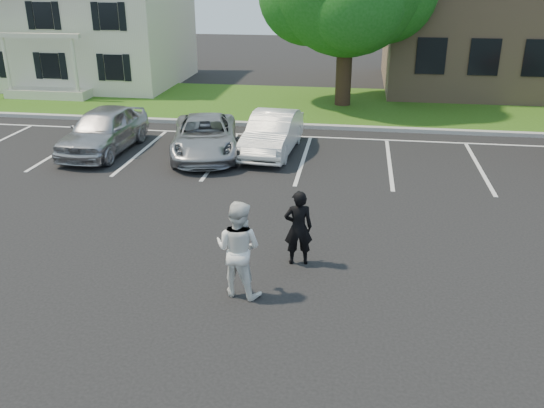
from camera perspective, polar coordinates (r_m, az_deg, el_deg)
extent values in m
plane|color=black|center=(11.81, -0.73, -7.46)|extent=(90.00, 90.00, 0.00)
cube|color=gray|center=(22.92, 4.14, 7.68)|extent=(40.00, 0.30, 0.15)
cube|color=#29510E|center=(26.80, 4.85, 9.75)|extent=(44.00, 8.00, 0.08)
cube|color=silver|center=(21.53, -19.80, 5.24)|extent=(0.12, 5.20, 0.01)
cube|color=silver|center=(20.38, -12.80, 5.09)|extent=(0.12, 5.20, 0.01)
cube|color=silver|center=(19.55, -5.08, 4.84)|extent=(0.12, 5.20, 0.01)
cube|color=silver|center=(19.11, 3.14, 4.48)|extent=(0.12, 5.20, 0.01)
cube|color=silver|center=(19.07, 11.56, 4.01)|extent=(0.12, 5.20, 0.01)
cube|color=silver|center=(19.43, 19.83, 3.46)|extent=(0.12, 5.20, 0.01)
cube|color=silver|center=(21.62, 7.57, 6.45)|extent=(34.00, 0.12, 0.01)
cube|color=beige|center=(33.65, -18.03, 15.79)|extent=(10.00, 8.00, 5.20)
cube|color=beige|center=(30.21, -21.02, 10.22)|extent=(4.00, 1.60, 0.50)
cylinder|color=beige|center=(30.39, -24.71, 11.86)|extent=(0.18, 0.18, 2.70)
cylinder|color=beige|center=(28.71, -18.87, 12.18)|extent=(0.18, 0.18, 2.70)
cube|color=beige|center=(29.31, -22.35, 15.18)|extent=(4.20, 0.25, 0.20)
cube|color=black|center=(30.25, -21.10, 12.65)|extent=(0.90, 0.06, 1.20)
cube|color=black|center=(30.00, -21.73, 16.95)|extent=(0.90, 0.06, 1.20)
cube|color=black|center=(30.57, -22.19, 12.58)|extent=(0.32, 0.05, 1.25)
cube|color=black|center=(29.94, -19.98, 12.71)|extent=(0.32, 0.05, 1.25)
cube|color=black|center=(27.50, 15.48, 13.95)|extent=(1.30, 0.06, 1.60)
cube|color=black|center=(27.86, 20.30, 13.49)|extent=(1.30, 0.06, 1.60)
cube|color=black|center=(28.39, 24.95, 12.96)|extent=(1.30, 0.06, 1.60)
cylinder|color=black|center=(26.54, 7.13, 12.97)|extent=(0.70, 0.70, 3.20)
sphere|color=#125311|center=(24.72, 8.33, 19.23)|extent=(4.00, 4.00, 4.00)
imported|color=black|center=(12.07, 2.62, -2.37)|extent=(0.67, 0.51, 1.65)
imported|color=white|center=(10.91, -3.36, -4.44)|extent=(1.09, 0.95, 1.92)
imported|color=#ABAAB0|center=(20.52, -16.34, 7.06)|extent=(1.94, 4.51, 1.52)
imported|color=#9D9EA3|center=(19.50, -6.66, 6.66)|extent=(3.10, 4.93, 1.27)
imported|color=white|center=(19.60, 0.04, 7.03)|extent=(1.72, 4.23, 1.36)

